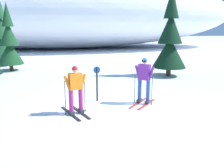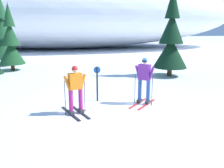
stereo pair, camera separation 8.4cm
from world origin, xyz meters
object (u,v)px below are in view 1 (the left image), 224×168
object	(u,v)px
pine_tree_far_left	(1,36)
pine_tree_far_right	(170,40)
pine_tree_center_right	(9,43)
skier_orange_jacket	(75,89)
trail_marker_post	(97,82)
skier_purple_jacket	(144,79)

from	to	relation	value
pine_tree_far_left	pine_tree_far_right	xyz separation A→B (m)	(11.17, -5.99, -0.06)
pine_tree_far_left	pine_tree_center_right	xyz separation A→B (m)	(1.11, -2.50, -0.37)
skier_orange_jacket	pine_tree_center_right	size ratio (longest dim) A/B	0.38
pine_tree_far_right	trail_marker_post	size ratio (longest dim) A/B	3.65
pine_tree_center_right	pine_tree_far_left	bearing A→B (deg)	113.90
trail_marker_post	skier_purple_jacket	bearing A→B (deg)	-19.25
skier_purple_jacket	trail_marker_post	distance (m)	1.92
skier_purple_jacket	pine_tree_far_left	xyz separation A→B (m)	(-8.05, 11.29, 1.28)
pine_tree_far_left	trail_marker_post	world-z (taller)	pine_tree_far_left
pine_tree_center_right	trail_marker_post	world-z (taller)	pine_tree_center_right
skier_orange_jacket	trail_marker_post	world-z (taller)	skier_orange_jacket
skier_purple_jacket	pine_tree_center_right	xyz separation A→B (m)	(-6.94, 8.79, 0.91)
pine_tree_far_left	trail_marker_post	distance (m)	12.44
skier_purple_jacket	trail_marker_post	bearing A→B (deg)	160.75
skier_orange_jacket	pine_tree_center_right	xyz separation A→B (m)	(-4.24, 9.62, 0.99)
pine_tree_far_left	trail_marker_post	xyz separation A→B (m)	(6.25, -10.66, -1.45)
trail_marker_post	pine_tree_far_right	bearing A→B (deg)	43.55
pine_tree_far_left	pine_tree_center_right	size ratio (longest dim) A/B	1.19
skier_orange_jacket	pine_tree_far_right	world-z (taller)	pine_tree_far_right
skier_orange_jacket	trail_marker_post	size ratio (longest dim) A/B	1.20
pine_tree_far_left	skier_purple_jacket	bearing A→B (deg)	-54.50
skier_orange_jacket	pine_tree_far_right	size ratio (longest dim) A/B	0.33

